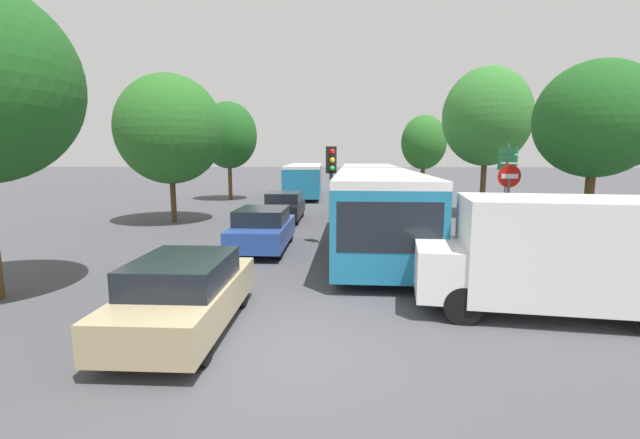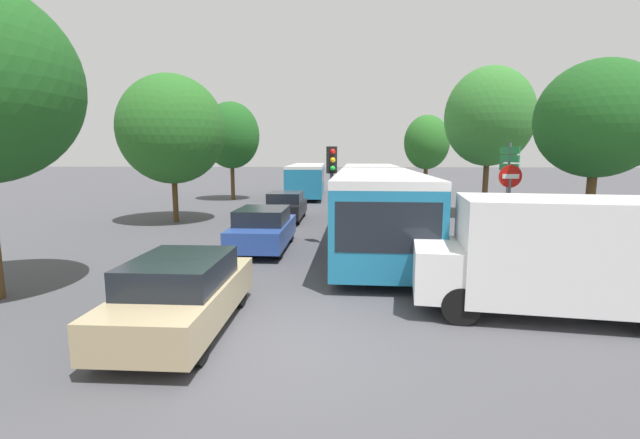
{
  "view_description": "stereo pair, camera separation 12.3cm",
  "coord_description": "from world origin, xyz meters",
  "px_view_note": "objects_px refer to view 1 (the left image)",
  "views": [
    {
      "loc": [
        0.76,
        -6.65,
        3.14
      ],
      "look_at": [
        0.2,
        6.02,
        1.2
      ],
      "focal_mm": 24.0,
      "sensor_mm": 36.0,
      "label": 1
    },
    {
      "loc": [
        0.88,
        -6.65,
        3.14
      ],
      "look_at": [
        0.2,
        6.02,
        1.2
      ],
      "focal_mm": 24.0,
      "sensor_mm": 36.0,
      "label": 2
    }
  ],
  "objects_px": {
    "queued_car_blue": "(263,229)",
    "queued_car_tan": "(185,294)",
    "city_bus_rear": "(305,178)",
    "queued_car_black": "(284,206)",
    "tree_right_far": "(424,142)",
    "tree_left_mid": "(171,132)",
    "no_entry_sign": "(508,195)",
    "direction_sign_post": "(507,168)",
    "tree_right_mid": "(487,117)",
    "white_van": "(558,253)",
    "tree_right_near": "(600,123)",
    "articulated_bus": "(372,195)",
    "traffic_light": "(331,173)",
    "tree_left_far": "(230,137)"
  },
  "relations": [
    {
      "from": "tree_left_far",
      "to": "tree_right_near",
      "type": "distance_m",
      "value": 22.37
    },
    {
      "from": "city_bus_rear",
      "to": "tree_right_near",
      "type": "relative_size",
      "value": 1.92
    },
    {
      "from": "queued_car_black",
      "to": "tree_left_mid",
      "type": "height_order",
      "value": "tree_left_mid"
    },
    {
      "from": "no_entry_sign",
      "to": "tree_right_far",
      "type": "xyz_separation_m",
      "value": [
        1.46,
        21.28,
        2.19
      ]
    },
    {
      "from": "city_bus_rear",
      "to": "tree_right_mid",
      "type": "xyz_separation_m",
      "value": [
        9.94,
        -10.54,
        3.61
      ]
    },
    {
      "from": "no_entry_sign",
      "to": "direction_sign_post",
      "type": "relative_size",
      "value": 0.78
    },
    {
      "from": "tree_right_far",
      "to": "queued_car_tan",
      "type": "bearing_deg",
      "value": -108.91
    },
    {
      "from": "city_bus_rear",
      "to": "tree_left_mid",
      "type": "distance_m",
      "value": 14.33
    },
    {
      "from": "queued_car_tan",
      "to": "tree_right_far",
      "type": "height_order",
      "value": "tree_right_far"
    },
    {
      "from": "queued_car_tan",
      "to": "tree_left_mid",
      "type": "xyz_separation_m",
      "value": [
        -4.92,
        12.3,
        3.44
      ]
    },
    {
      "from": "queued_car_tan",
      "to": "tree_left_far",
      "type": "distance_m",
      "value": 22.95
    },
    {
      "from": "tree_right_near",
      "to": "city_bus_rear",
      "type": "bearing_deg",
      "value": 116.23
    },
    {
      "from": "city_bus_rear",
      "to": "traffic_light",
      "type": "relative_size",
      "value": 3.24
    },
    {
      "from": "queued_car_tan",
      "to": "tree_right_near",
      "type": "height_order",
      "value": "tree_right_near"
    },
    {
      "from": "queued_car_tan",
      "to": "white_van",
      "type": "distance_m",
      "value": 7.12
    },
    {
      "from": "tree_right_near",
      "to": "direction_sign_post",
      "type": "bearing_deg",
      "value": 94.63
    },
    {
      "from": "direction_sign_post",
      "to": "tree_left_far",
      "type": "xyz_separation_m",
      "value": [
        -14.33,
        11.49,
        1.73
      ]
    },
    {
      "from": "queued_car_black",
      "to": "tree_right_near",
      "type": "distance_m",
      "value": 12.93
    },
    {
      "from": "tree_right_near",
      "to": "tree_right_mid",
      "type": "xyz_separation_m",
      "value": [
        0.05,
        9.55,
        0.96
      ]
    },
    {
      "from": "city_bus_rear",
      "to": "no_entry_sign",
      "type": "xyz_separation_m",
      "value": [
        7.87,
        -19.16,
        0.51
      ]
    },
    {
      "from": "no_entry_sign",
      "to": "direction_sign_post",
      "type": "distance_m",
      "value": 4.73
    },
    {
      "from": "articulated_bus",
      "to": "tree_left_mid",
      "type": "height_order",
      "value": "tree_left_mid"
    },
    {
      "from": "tree_left_mid",
      "to": "tree_right_near",
      "type": "height_order",
      "value": "tree_left_mid"
    },
    {
      "from": "queued_car_black",
      "to": "tree_right_far",
      "type": "xyz_separation_m",
      "value": [
        9.31,
        14.56,
        3.38
      ]
    },
    {
      "from": "queued_car_blue",
      "to": "white_van",
      "type": "xyz_separation_m",
      "value": [
        6.79,
        -5.51,
        0.54
      ]
    },
    {
      "from": "tree_left_mid",
      "to": "tree_right_mid",
      "type": "distance_m",
      "value": 15.21
    },
    {
      "from": "tree_left_far",
      "to": "tree_right_mid",
      "type": "height_order",
      "value": "tree_right_mid"
    },
    {
      "from": "tree_left_far",
      "to": "articulated_bus",
      "type": "bearing_deg",
      "value": -52.81
    },
    {
      "from": "queued_car_tan",
      "to": "no_entry_sign",
      "type": "relative_size",
      "value": 1.39
    },
    {
      "from": "no_entry_sign",
      "to": "tree_right_mid",
      "type": "height_order",
      "value": "tree_right_mid"
    },
    {
      "from": "city_bus_rear",
      "to": "tree_right_far",
      "type": "relative_size",
      "value": 1.78
    },
    {
      "from": "queued_car_tan",
      "to": "tree_right_mid",
      "type": "xyz_separation_m",
      "value": [
        10.05,
        14.9,
        4.29
      ]
    },
    {
      "from": "city_bus_rear",
      "to": "queued_car_blue",
      "type": "relative_size",
      "value": 2.74
    },
    {
      "from": "direction_sign_post",
      "to": "queued_car_tan",
      "type": "bearing_deg",
      "value": 39.09
    },
    {
      "from": "no_entry_sign",
      "to": "tree_left_mid",
      "type": "bearing_deg",
      "value": -115.05
    },
    {
      "from": "traffic_light",
      "to": "tree_right_far",
      "type": "relative_size",
      "value": 0.55
    },
    {
      "from": "white_van",
      "to": "tree_left_mid",
      "type": "height_order",
      "value": "tree_left_mid"
    },
    {
      "from": "white_van",
      "to": "tree_right_mid",
      "type": "height_order",
      "value": "tree_right_mid"
    },
    {
      "from": "no_entry_sign",
      "to": "direction_sign_post",
      "type": "height_order",
      "value": "direction_sign_post"
    },
    {
      "from": "traffic_light",
      "to": "tree_left_far",
      "type": "xyz_separation_m",
      "value": [
        -7.22,
        14.81,
        1.8
      ]
    },
    {
      "from": "queued_car_black",
      "to": "tree_right_mid",
      "type": "height_order",
      "value": "tree_right_mid"
    },
    {
      "from": "queued_car_blue",
      "to": "queued_car_tan",
      "type": "bearing_deg",
      "value": 178.61
    },
    {
      "from": "queued_car_tan",
      "to": "tree_right_far",
      "type": "relative_size",
      "value": 0.63
    },
    {
      "from": "no_entry_sign",
      "to": "tree_right_near",
      "type": "bearing_deg",
      "value": 65.37
    },
    {
      "from": "tree_right_mid",
      "to": "articulated_bus",
      "type": "bearing_deg",
      "value": -143.53
    },
    {
      "from": "queued_car_blue",
      "to": "queued_car_black",
      "type": "bearing_deg",
      "value": 1.25
    },
    {
      "from": "queued_car_blue",
      "to": "tree_right_near",
      "type": "distance_m",
      "value": 10.42
    },
    {
      "from": "queued_car_blue",
      "to": "direction_sign_post",
      "type": "relative_size",
      "value": 1.12
    },
    {
      "from": "articulated_bus",
      "to": "tree_right_near",
      "type": "relative_size",
      "value": 3.03
    },
    {
      "from": "queued_car_tan",
      "to": "queued_car_blue",
      "type": "bearing_deg",
      "value": -1.39
    }
  ]
}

